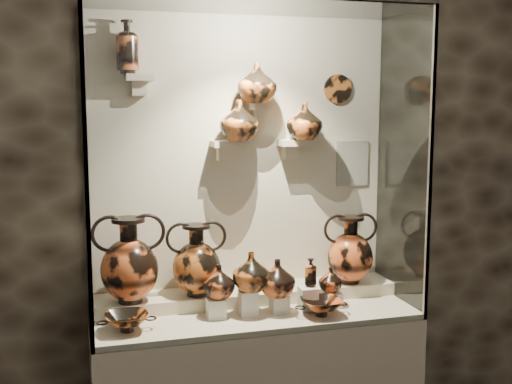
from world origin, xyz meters
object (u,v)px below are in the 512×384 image
amphora_right (350,249)px  jug_a (219,281)px  amphora_left (129,260)px  amphora_mid (197,260)px  kylix_left (127,320)px  ovoid_vase_a (239,120)px  kylix_right (321,305)px  jug_c (277,278)px  ovoid_vase_b (257,83)px  ovoid_vase_c (304,121)px  jug_b (251,271)px  lekythos_small (310,271)px  jug_e (330,280)px  lekythos_tall (127,43)px

amphora_right → jug_a: bearing=-149.1°
amphora_left → amphora_mid: amphora_left is taller
kylix_left → ovoid_vase_a: bearing=42.9°
kylix_left → kylix_right: 0.99m
jug_c → ovoid_vase_b: bearing=104.3°
amphora_left → amphora_mid: size_ratio=1.15×
jug_c → kylix_left: jug_c is taller
jug_a → ovoid_vase_c: ovoid_vase_c is taller
jug_c → ovoid_vase_c: size_ratio=0.96×
jug_b → kylix_left: size_ratio=0.75×
kylix_right → ovoid_vase_c: bearing=69.9°
lekythos_small → kylix_left: lekythos_small is taller
jug_b → ovoid_vase_a: bearing=87.1°
ovoid_vase_a → ovoid_vase_c: (0.37, 0.01, -0.01)m
amphora_left → jug_b: (0.60, -0.17, -0.06)m
kylix_left → amphora_left: bearing=98.0°
amphora_right → jug_e: amphora_right is taller
jug_c → ovoid_vase_a: size_ratio=0.90×
ovoid_vase_c → ovoid_vase_b: bearing=169.6°
jug_b → jug_c: jug_b is taller
amphora_left → ovoid_vase_c: (0.98, 0.08, 0.70)m
amphora_right → ovoid_vase_a: (-0.64, 0.05, 0.73)m
amphora_mid → jug_e: 0.73m
kylix_right → amphora_mid: bearing=137.5°
amphora_right → lekythos_small: (-0.30, -0.17, -0.06)m
jug_a → jug_c: bearing=-25.2°
amphora_mid → jug_c: size_ratio=1.97×
amphora_left → jug_c: amphora_left is taller
jug_a → kylix_right: bearing=-34.2°
amphora_left → jug_e: size_ratio=3.32×
jug_b → kylix_right: size_ratio=0.75×
amphora_mid → ovoid_vase_c: size_ratio=1.88×
lekythos_small → ovoid_vase_c: ovoid_vase_c is taller
amphora_right → jug_a: size_ratio=2.25×
kylix_right → ovoid_vase_b: (-0.24, 0.35, 1.14)m
jug_c → lekythos_tall: size_ratio=0.65×
amphora_left → ovoid_vase_b: ovoid_vase_b is taller
amphora_mid → jug_a: size_ratio=2.25×
jug_e → jug_c: bearing=166.3°
lekythos_tall → ovoid_vase_a: 0.70m
lekythos_tall → ovoid_vase_a: bearing=-23.7°
lekythos_small → amphora_left: bearing=-171.6°
jug_c → amphora_right: bearing=27.5°
jug_a → jug_e: bearing=-19.6°
lekythos_tall → jug_e: bearing=-33.8°
amphora_mid → ovoid_vase_c: 0.96m
amphora_right → jug_e: 0.28m
kylix_right → lekythos_tall: (-0.92, 0.40, 1.34)m
amphora_right → ovoid_vase_a: size_ratio=1.76×
amphora_left → jug_e: bearing=-4.6°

